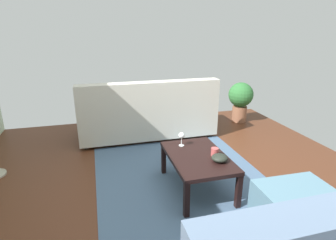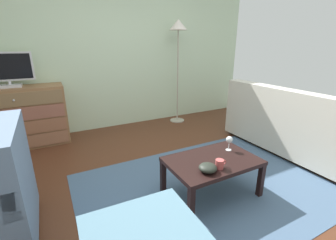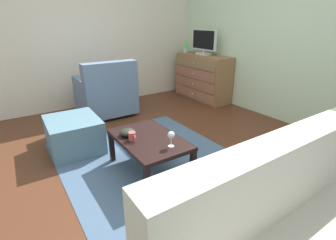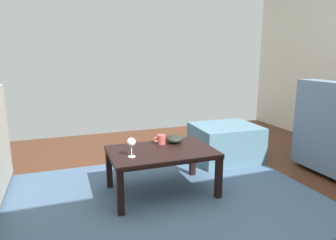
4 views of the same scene
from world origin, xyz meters
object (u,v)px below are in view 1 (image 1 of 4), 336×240
at_px(coffee_table, 198,160).
at_px(couch_large, 147,115).
at_px(potted_plant, 241,98).
at_px(mug, 215,152).
at_px(ottoman, 305,220).
at_px(wine_glass, 182,136).
at_px(bowl_decorative, 219,158).

height_order(coffee_table, couch_large, couch_large).
xyz_separation_m(coffee_table, potted_plant, (1.90, -1.56, 0.09)).
height_order(mug, couch_large, couch_large).
bearing_deg(ottoman, wine_glass, 26.95).
xyz_separation_m(wine_glass, ottoman, (-1.23, -0.63, -0.30)).
xyz_separation_m(coffee_table, couch_large, (1.63, 0.21, 0.01)).
bearing_deg(mug, couch_large, 12.43).
bearing_deg(wine_glass, bowl_decorative, -151.77).
bearing_deg(mug, wine_glass, 37.08).
bearing_deg(couch_large, bowl_decorative, -168.56).
height_order(couch_large, ottoman, couch_large).
height_order(coffee_table, bowl_decorative, bowl_decorative).
distance_m(bowl_decorative, couch_large, 1.85).
xyz_separation_m(mug, ottoman, (-0.90, -0.38, -0.23)).
bearing_deg(couch_large, mug, -167.57).
relative_size(couch_large, potted_plant, 2.87).
relative_size(wine_glass, couch_large, 0.08).
bearing_deg(bowl_decorative, ottoman, -153.83).
xyz_separation_m(coffee_table, mug, (-0.05, -0.16, 0.09)).
distance_m(coffee_table, mug, 0.19).
height_order(coffee_table, ottoman, ottoman).
xyz_separation_m(wine_glass, couch_large, (1.35, 0.12, -0.15)).
bearing_deg(mug, bowl_decorative, 177.93).
xyz_separation_m(couch_large, ottoman, (-2.58, -0.75, -0.15)).
relative_size(wine_glass, bowl_decorative, 0.97).
relative_size(coffee_table, mug, 7.78).
distance_m(mug, couch_large, 1.72).
height_order(wine_glass, mug, wine_glass).
bearing_deg(coffee_table, potted_plant, -39.44).
xyz_separation_m(coffee_table, ottoman, (-0.95, -0.54, -0.14)).
bearing_deg(couch_large, ottoman, -163.88).
bearing_deg(ottoman, bowl_decorative, 26.17).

